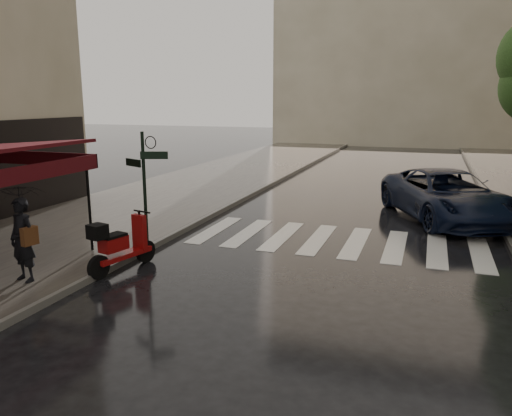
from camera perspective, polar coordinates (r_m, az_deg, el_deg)
The scene contains 10 objects.
ground at distance 9.78m, azimuth -15.42°, elevation -11.27°, with size 120.00×120.00×0.00m, color black.
sidewalk_near at distance 21.96m, azimuth -7.42°, elevation 2.29°, with size 6.00×60.00×0.12m, color #38332D.
curb_near at distance 20.78m, azimuth 0.13°, elevation 1.86°, with size 0.12×60.00×0.16m, color #595651.
curb_far at distance 19.79m, azimuth 25.27°, elevation 0.14°, with size 0.12×60.00×0.16m, color #595651.
crosswalk at distance 14.03m, azimuth 9.21°, elevation -3.72°, with size 7.85×3.20×0.01m.
signpost at distance 12.32m, azimuth -12.60°, elevation 2.63°, with size 1.17×0.29×3.10m.
backdrop_building at distance 45.78m, azimuth 17.31°, elevation 19.51°, with size 22.00×6.00×20.00m, color tan.
pedestrian_with_umbrella at distance 11.21m, azimuth -25.49°, elevation 0.55°, with size 1.24×1.26×2.51m.
scooter at distance 11.72m, azimuth -15.26°, elevation -4.22°, with size 0.78×1.92×1.28m.
parked_car at distance 17.23m, azimuth 20.96°, elevation 1.34°, with size 2.68×5.80×1.61m, color black.
Camera 1 is at (5.26, -7.30, 3.84)m, focal length 35.00 mm.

